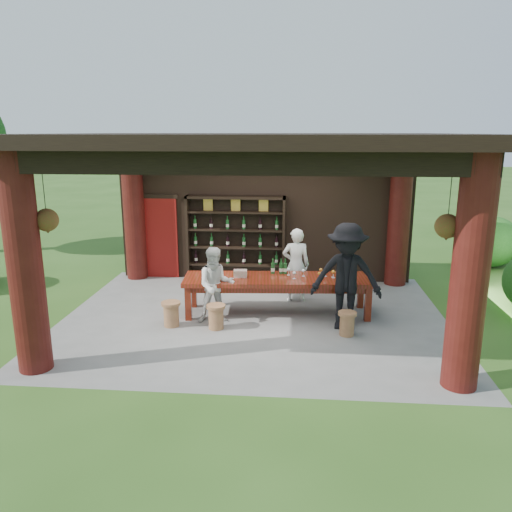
# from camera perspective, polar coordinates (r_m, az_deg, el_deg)

# --- Properties ---
(ground) EXTENTS (90.00, 90.00, 0.00)m
(ground) POSITION_cam_1_polar(r_m,az_deg,el_deg) (9.80, -0.20, -7.10)
(ground) COLOR #2D5119
(ground) RESTS_ON ground
(pavilion) EXTENTS (7.50, 6.00, 3.60)m
(pavilion) POSITION_cam_1_polar(r_m,az_deg,el_deg) (9.67, -0.06, 5.68)
(pavilion) COLOR slate
(pavilion) RESTS_ON ground
(wine_shelf) EXTENTS (2.35, 0.36, 2.07)m
(wine_shelf) POSITION_cam_1_polar(r_m,az_deg,el_deg) (11.92, -2.33, 1.94)
(wine_shelf) COLOR black
(wine_shelf) RESTS_ON ground
(tasting_table) EXTENTS (3.74, 1.21, 0.75)m
(tasting_table) POSITION_cam_1_polar(r_m,az_deg,el_deg) (9.85, 2.48, -3.10)
(tasting_table) COLOR #54200C
(tasting_table) RESTS_ON ground
(stool_near_left) EXTENTS (0.35, 0.35, 0.46)m
(stool_near_left) POSITION_cam_1_polar(r_m,az_deg,el_deg) (9.25, -4.59, -6.86)
(stool_near_left) COLOR brown
(stool_near_left) RESTS_ON ground
(stool_near_right) EXTENTS (0.33, 0.33, 0.43)m
(stool_near_right) POSITION_cam_1_polar(r_m,az_deg,el_deg) (9.08, 10.37, -7.54)
(stool_near_right) COLOR brown
(stool_near_right) RESTS_ON ground
(stool_far_left) EXTENTS (0.36, 0.36, 0.47)m
(stool_far_left) POSITION_cam_1_polar(r_m,az_deg,el_deg) (9.47, -9.67, -6.48)
(stool_far_left) COLOR brown
(stool_far_left) RESTS_ON ground
(host) EXTENTS (0.60, 0.41, 1.58)m
(host) POSITION_cam_1_polar(r_m,az_deg,el_deg) (10.59, 4.58, -1.03)
(host) COLOR white
(host) RESTS_ON ground
(guest_woman) EXTENTS (0.82, 0.71, 1.45)m
(guest_woman) POSITION_cam_1_polar(r_m,az_deg,el_deg) (9.44, -4.61, -3.33)
(guest_woman) COLOR silver
(guest_woman) RESTS_ON ground
(guest_man) EXTENTS (1.34, 0.85, 1.97)m
(guest_man) POSITION_cam_1_polar(r_m,az_deg,el_deg) (9.17, 10.29, -2.34)
(guest_man) COLOR black
(guest_man) RESTS_ON ground
(table_bottles) EXTENTS (0.33, 0.08, 0.31)m
(table_bottles) POSITION_cam_1_polar(r_m,az_deg,el_deg) (10.04, 2.73, -1.16)
(table_bottles) COLOR #194C1E
(table_bottles) RESTS_ON tasting_table
(table_glasses) EXTENTS (0.95, 0.35, 0.15)m
(table_glasses) POSITION_cam_1_polar(r_m,az_deg,el_deg) (9.88, 6.73, -1.98)
(table_glasses) COLOR silver
(table_glasses) RESTS_ON tasting_table
(napkin_basket) EXTENTS (0.27, 0.20, 0.14)m
(napkin_basket) POSITION_cam_1_polar(r_m,az_deg,el_deg) (9.83, -1.80, -2.01)
(napkin_basket) COLOR #BF6672
(napkin_basket) RESTS_ON tasting_table
(shrubs) EXTENTS (16.15, 9.38, 1.36)m
(shrubs) POSITION_cam_1_polar(r_m,az_deg,el_deg) (10.78, 13.13, -2.41)
(shrubs) COLOR #194C14
(shrubs) RESTS_ON ground
(trees) EXTENTS (21.61, 11.12, 4.80)m
(trees) POSITION_cam_1_polar(r_m,az_deg,el_deg) (10.89, 18.61, 12.44)
(trees) COLOR #3F2819
(trees) RESTS_ON ground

